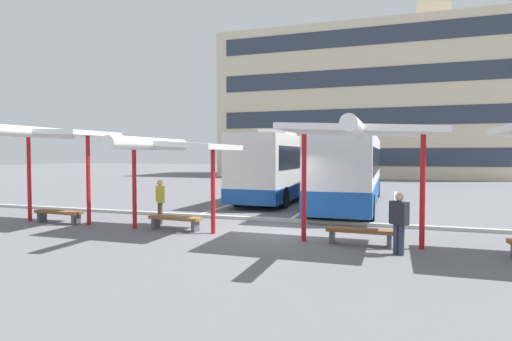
# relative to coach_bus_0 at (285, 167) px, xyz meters

# --- Properties ---
(ground_plane) EXTENTS (160.00, 160.00, 0.00)m
(ground_plane) POSITION_rel_coach_bus_0_xyz_m (2.09, -9.94, -1.78)
(ground_plane) COLOR slate
(terminal_building) EXTENTS (30.30, 11.05, 18.79)m
(terminal_building) POSITION_rel_coach_bus_0_xyz_m (2.13, 25.58, 6.27)
(terminal_building) COLOR beige
(terminal_building) RESTS_ON ground
(coach_bus_0) EXTENTS (2.83, 12.03, 3.79)m
(coach_bus_0) POSITION_rel_coach_bus_0_xyz_m (0.00, 0.00, 0.00)
(coach_bus_0) COLOR silver
(coach_bus_0) RESTS_ON ground
(coach_bus_1) EXTENTS (2.65, 12.36, 3.68)m
(coach_bus_1) POSITION_rel_coach_bus_0_xyz_m (3.85, -2.29, -0.09)
(coach_bus_1) COLOR silver
(coach_bus_1) RESTS_ON ground
(lane_stripe_0) EXTENTS (0.16, 14.00, 0.01)m
(lane_stripe_0) POSITION_rel_coach_bus_0_xyz_m (-1.79, -0.92, -1.77)
(lane_stripe_0) COLOR white
(lane_stripe_0) RESTS_ON ground
(lane_stripe_1) EXTENTS (0.16, 14.00, 0.01)m
(lane_stripe_1) POSITION_rel_coach_bus_0_xyz_m (2.09, -0.92, -1.77)
(lane_stripe_1) COLOR white
(lane_stripe_1) RESTS_ON ground
(lane_stripe_2) EXTENTS (0.16, 14.00, 0.01)m
(lane_stripe_2) POSITION_rel_coach_bus_0_xyz_m (5.98, -0.92, -1.77)
(lane_stripe_2) COLOR white
(lane_stripe_2) RESTS_ON ground
(waiting_shelter_0) EXTENTS (3.67, 4.18, 3.42)m
(waiting_shelter_0) POSITION_rel_coach_bus_0_xyz_m (-5.67, -11.16, 1.38)
(waiting_shelter_0) COLOR red
(waiting_shelter_0) RESTS_ON ground
(bench_0) EXTENTS (1.96, 0.54, 0.45)m
(bench_0) POSITION_rel_coach_bus_0_xyz_m (-5.67, -10.91, -1.44)
(bench_0) COLOR brown
(bench_0) RESTS_ON ground
(waiting_shelter_1) EXTENTS (3.88, 4.55, 3.03)m
(waiting_shelter_1) POSITION_rel_coach_bus_0_xyz_m (-0.98, -11.22, 0.98)
(waiting_shelter_1) COLOR red
(waiting_shelter_1) RESTS_ON ground
(bench_1) EXTENTS (1.85, 0.54, 0.45)m
(bench_1) POSITION_rel_coach_bus_0_xyz_m (-0.98, -10.80, -1.44)
(bench_1) COLOR brown
(bench_1) RESTS_ON ground
(waiting_shelter_2) EXTENTS (4.16, 4.89, 3.31)m
(waiting_shelter_2) POSITION_rel_coach_bus_0_xyz_m (4.96, -11.44, 1.29)
(waiting_shelter_2) COLOR red
(waiting_shelter_2) RESTS_ON ground
(bench_2) EXTENTS (1.84, 0.47, 0.45)m
(bench_2) POSITION_rel_coach_bus_0_xyz_m (4.96, -11.18, -1.44)
(bench_2) COLOR brown
(bench_2) RESTS_ON ground
(platform_kerb) EXTENTS (44.00, 0.24, 0.12)m
(platform_kerb) POSITION_rel_coach_bus_0_xyz_m (2.09, -8.04, -1.72)
(platform_kerb) COLOR #ADADA8
(platform_kerb) RESTS_ON ground
(waiting_passenger_0) EXTENTS (0.48, 0.48, 1.59)m
(waiting_passenger_0) POSITION_rel_coach_bus_0_xyz_m (-2.06, -9.95, -0.87)
(waiting_passenger_0) COLOR brown
(waiting_passenger_0) RESTS_ON ground
(waiting_passenger_1) EXTENTS (0.49, 0.44, 1.54)m
(waiting_passenger_1) POSITION_rel_coach_bus_0_xyz_m (5.95, -12.03, -0.91)
(waiting_passenger_1) COLOR #33384C
(waiting_passenger_1) RESTS_ON ground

